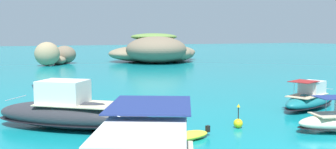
% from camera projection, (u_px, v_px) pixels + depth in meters
% --- Properties ---
extents(islet_large, '(24.60, 25.05, 6.06)m').
position_uv_depth(islet_large, '(159.00, 52.00, 79.01)').
color(islet_large, '#756651').
rests_on(islet_large, ground).
extents(islet_small, '(9.66, 10.19, 4.42)m').
position_uv_depth(islet_small, '(56.00, 55.00, 70.77)').
color(islet_small, '#9E8966').
rests_on(islet_small, ground).
extents(motorboat_teal, '(7.34, 4.35, 2.21)m').
position_uv_depth(motorboat_teal, '(310.00, 99.00, 28.45)').
color(motorboat_teal, '#19727A').
rests_on(motorboat_teal, ground).
extents(motorboat_charcoal, '(9.46, 8.61, 2.91)m').
position_uv_depth(motorboat_charcoal, '(70.00, 112.00, 22.26)').
color(motorboat_charcoal, '#2D2D33').
rests_on(motorboat_charcoal, ground).
extents(dinghy_tender, '(2.86, 1.44, 0.58)m').
position_uv_depth(dinghy_tender, '(188.00, 136.00, 19.85)').
color(dinghy_tender, yellow).
rests_on(dinghy_tender, ground).
extents(channel_buoy, '(0.56, 0.56, 1.48)m').
position_uv_depth(channel_buoy, '(238.00, 122.00, 22.38)').
color(channel_buoy, yellow).
rests_on(channel_buoy, ground).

